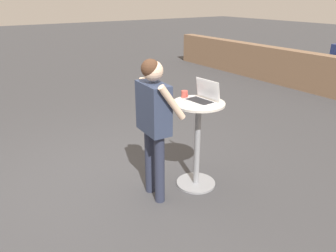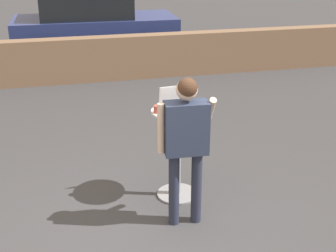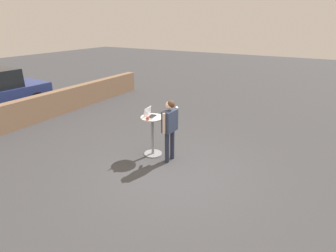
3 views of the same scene
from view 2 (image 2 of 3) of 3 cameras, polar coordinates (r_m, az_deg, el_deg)
The scene contains 7 objects.
ground_plane at distance 4.68m, azimuth -3.13°, elevation -14.73°, with size 50.00×50.00×0.00m, color #3D3D3F.
pavement_kerb at distance 9.81m, azimuth -9.72°, elevation 8.00°, with size 12.22×0.35×0.90m.
cafe_table at distance 5.24m, azimuth 1.21°, elevation -2.62°, with size 0.59×0.59×1.05m.
laptop at distance 5.10m, azimuth 1.04°, elevation 2.74°, with size 0.37×0.28×0.24m.
coffee_mug at distance 4.98m, azimuth -1.31°, elevation 2.07°, with size 0.11×0.08×0.08m.
standing_person at distance 4.57m, azimuth 2.21°, elevation -1.05°, with size 0.58×0.34×1.59m.
parked_car_near_street at distance 11.80m, azimuth -9.19°, elevation 12.34°, with size 3.94×1.90×1.66m.
Camera 2 is at (-0.65, -3.68, 2.81)m, focal length 50.00 mm.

